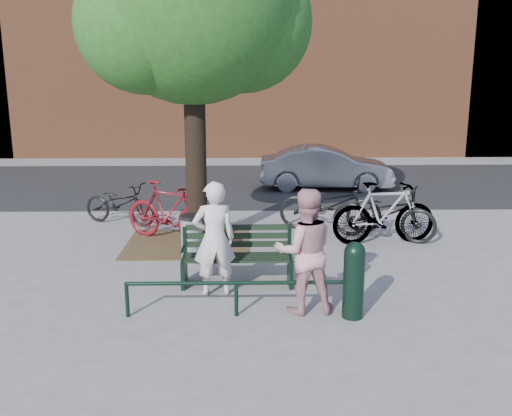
{
  "coord_description": "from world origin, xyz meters",
  "views": [
    {
      "loc": [
        0.12,
        -8.55,
        3.27
      ],
      "look_at": [
        0.32,
        1.0,
        1.01
      ],
      "focal_mm": 40.0,
      "sensor_mm": 36.0,
      "label": 1
    }
  ],
  "objects_px": {
    "parked_car": "(326,168)",
    "bollard": "(354,277)",
    "person_right": "(305,251)",
    "litter_bin": "(192,238)",
    "park_bench": "(237,254)",
    "person_left": "(214,239)",
    "bicycle_c": "(330,205)"
  },
  "relations": [
    {
      "from": "person_left",
      "to": "person_right",
      "type": "bearing_deg",
      "value": 142.15
    },
    {
      "from": "litter_bin",
      "to": "bicycle_c",
      "type": "height_order",
      "value": "bicycle_c"
    },
    {
      "from": "litter_bin",
      "to": "person_left",
      "type": "bearing_deg",
      "value": -72.61
    },
    {
      "from": "person_left",
      "to": "parked_car",
      "type": "xyz_separation_m",
      "value": [
        2.81,
        8.07,
        -0.25
      ]
    },
    {
      "from": "parked_car",
      "to": "bollard",
      "type": "bearing_deg",
      "value": 177.63
    },
    {
      "from": "park_bench",
      "to": "litter_bin",
      "type": "relative_size",
      "value": 2.04
    },
    {
      "from": "bollard",
      "to": "litter_bin",
      "type": "height_order",
      "value": "bollard"
    },
    {
      "from": "person_left",
      "to": "litter_bin",
      "type": "bearing_deg",
      "value": -83.38
    },
    {
      "from": "litter_bin",
      "to": "parked_car",
      "type": "xyz_separation_m",
      "value": [
        3.3,
        6.53,
        0.19
      ]
    },
    {
      "from": "park_bench",
      "to": "bollard",
      "type": "height_order",
      "value": "bollard"
    },
    {
      "from": "park_bench",
      "to": "bollard",
      "type": "relative_size",
      "value": 1.61
    },
    {
      "from": "person_right",
      "to": "litter_bin",
      "type": "relative_size",
      "value": 2.07
    },
    {
      "from": "person_right",
      "to": "bicycle_c",
      "type": "relative_size",
      "value": 0.82
    },
    {
      "from": "person_right",
      "to": "litter_bin",
      "type": "height_order",
      "value": "person_right"
    },
    {
      "from": "park_bench",
      "to": "bicycle_c",
      "type": "xyz_separation_m",
      "value": [
        1.93,
        3.09,
        0.09
      ]
    },
    {
      "from": "park_bench",
      "to": "bollard",
      "type": "bearing_deg",
      "value": -40.23
    },
    {
      "from": "bollard",
      "to": "parked_car",
      "type": "relative_size",
      "value": 0.29
    },
    {
      "from": "bollard",
      "to": "bicycle_c",
      "type": "height_order",
      "value": "bicycle_c"
    },
    {
      "from": "park_bench",
      "to": "person_left",
      "type": "bearing_deg",
      "value": -125.21
    },
    {
      "from": "person_left",
      "to": "parked_car",
      "type": "distance_m",
      "value": 8.55
    },
    {
      "from": "person_right",
      "to": "bollard",
      "type": "xyz_separation_m",
      "value": [
        0.65,
        -0.22,
        -0.31
      ]
    },
    {
      "from": "litter_bin",
      "to": "parked_car",
      "type": "height_order",
      "value": "parked_car"
    },
    {
      "from": "bollard",
      "to": "person_left",
      "type": "bearing_deg",
      "value": 155.5
    },
    {
      "from": "parked_car",
      "to": "litter_bin",
      "type": "bearing_deg",
      "value": 156.44
    },
    {
      "from": "bollard",
      "to": "bicycle_c",
      "type": "distance_m",
      "value": 4.46
    },
    {
      "from": "park_bench",
      "to": "person_right",
      "type": "relative_size",
      "value": 0.99
    },
    {
      "from": "parked_car",
      "to": "park_bench",
      "type": "bearing_deg",
      "value": 165.17
    },
    {
      "from": "person_left",
      "to": "litter_bin",
      "type": "distance_m",
      "value": 1.68
    },
    {
      "from": "litter_bin",
      "to": "bollard",
      "type": "bearing_deg",
      "value": -45.1
    },
    {
      "from": "person_right",
      "to": "litter_bin",
      "type": "distance_m",
      "value": 2.86
    },
    {
      "from": "park_bench",
      "to": "parked_car",
      "type": "height_order",
      "value": "parked_car"
    },
    {
      "from": "person_left",
      "to": "bicycle_c",
      "type": "height_order",
      "value": "person_left"
    }
  ]
}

